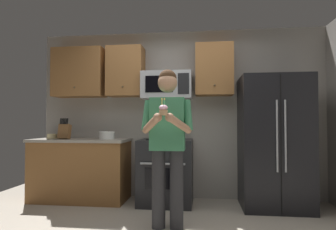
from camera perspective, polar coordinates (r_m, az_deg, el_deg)
name	(u,v)px	position (r m, az deg, el deg)	size (l,w,h in m)	color
wall_back	(179,114)	(4.51, 2.12, 0.18)	(4.40, 0.10, 2.60)	gray
oven_range	(166,171)	(4.20, -0.40, -11.19)	(0.76, 0.70, 0.93)	black
microwave	(167,86)	(4.29, -0.19, 5.89)	(0.74, 0.41, 0.40)	#9EA0A5
refrigerator	(274,142)	(4.19, 20.42, -5.07)	(0.90, 0.75, 1.80)	black
cabinet_row_upper	(131,72)	(4.48, -7.50, 8.56)	(2.78, 0.36, 0.76)	brown
counter_left	(81,169)	(4.57, -17.05, -10.33)	(1.44, 0.66, 0.92)	brown
knife_block	(65,131)	(4.57, -20.00, -3.06)	(0.16, 0.15, 0.32)	brown
bowl_large_white	(107,135)	(4.38, -12.15, -3.95)	(0.24, 0.24, 0.11)	white
bowl_small_colored	(52,136)	(4.75, -22.18, -3.93)	(0.15, 0.15, 0.07)	beige
person	(167,138)	(3.16, -0.12, -4.62)	(0.60, 0.48, 1.76)	#262628
cupcake	(163,110)	(2.84, -0.93, 1.04)	(0.09, 0.09, 0.17)	#A87F56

